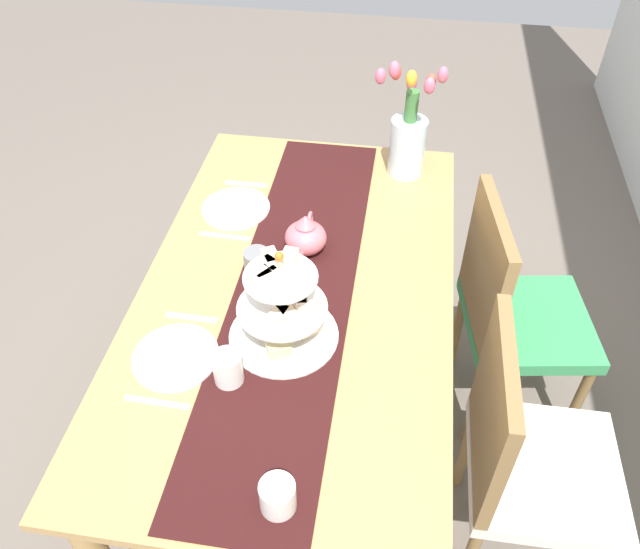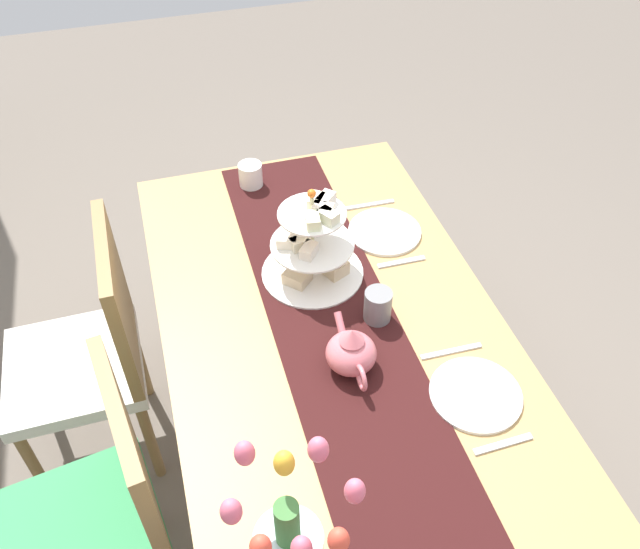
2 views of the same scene
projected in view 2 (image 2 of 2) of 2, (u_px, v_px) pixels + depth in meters
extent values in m
plane|color=#6B6056|center=(329.00, 463.00, 2.34)|extent=(8.00, 8.00, 0.00)
cube|color=tan|center=(332.00, 325.00, 1.83)|extent=(1.60, 0.92, 0.03)
cylinder|color=tan|center=(370.00, 236.00, 2.68)|extent=(0.07, 0.07, 0.72)
cylinder|color=tan|center=(177.00, 274.00, 2.52)|extent=(0.07, 0.07, 0.72)
cylinder|color=olive|center=(25.00, 543.00, 1.93)|extent=(0.04, 0.04, 0.41)
cylinder|color=olive|center=(146.00, 494.00, 2.04)|extent=(0.04, 0.04, 0.41)
cube|color=#389356|center=(79.00, 537.00, 1.71)|extent=(0.48, 0.48, 0.05)
cube|color=olive|center=(133.00, 458.00, 1.59)|extent=(0.42, 0.10, 0.45)
cylinder|color=olive|center=(37.00, 381.00, 2.35)|extent=(0.04, 0.04, 0.41)
cylinder|color=olive|center=(36.00, 469.00, 2.10)|extent=(0.04, 0.04, 0.41)
cylinder|color=olive|center=(139.00, 358.00, 2.42)|extent=(0.04, 0.04, 0.41)
cylinder|color=olive|center=(151.00, 440.00, 2.18)|extent=(0.04, 0.04, 0.41)
cube|color=silver|center=(74.00, 368.00, 2.10)|extent=(0.43, 0.43, 0.05)
cube|color=olive|center=(118.00, 301.00, 1.97)|extent=(0.42, 0.04, 0.45)
cube|color=black|center=(334.00, 320.00, 1.82)|extent=(1.57, 0.34, 0.00)
cylinder|color=beige|center=(312.00, 237.00, 1.86)|extent=(0.01, 0.01, 0.28)
cylinder|color=white|center=(313.00, 272.00, 1.95)|extent=(0.30, 0.30, 0.01)
cylinder|color=white|center=(312.00, 244.00, 1.88)|extent=(0.24, 0.24, 0.01)
cylinder|color=white|center=(312.00, 214.00, 1.80)|extent=(0.19, 0.19, 0.01)
cube|color=beige|center=(307.00, 252.00, 1.98)|extent=(0.08, 0.08, 0.04)
cube|color=beige|center=(297.00, 277.00, 1.91)|extent=(0.09, 0.09, 0.04)
cube|color=beige|center=(336.00, 268.00, 1.93)|extent=(0.08, 0.08, 0.05)
cube|color=beige|center=(309.00, 229.00, 1.89)|extent=(0.06, 0.05, 0.03)
cube|color=beige|center=(302.00, 232.00, 1.88)|extent=(0.07, 0.06, 0.03)
cube|color=#F2E4CA|center=(287.00, 242.00, 1.86)|extent=(0.05, 0.06, 0.03)
cube|color=beige|center=(300.00, 243.00, 1.85)|extent=(0.05, 0.06, 0.03)
cube|color=#EFDEC9|center=(309.00, 251.00, 1.83)|extent=(0.07, 0.06, 0.03)
cube|color=beige|center=(313.00, 221.00, 1.75)|extent=(0.06, 0.04, 0.03)
cube|color=beige|center=(328.00, 216.00, 1.76)|extent=(0.07, 0.06, 0.03)
cube|color=beige|center=(323.00, 210.00, 1.78)|extent=(0.06, 0.07, 0.03)
cube|color=beige|center=(326.00, 200.00, 1.81)|extent=(0.06, 0.07, 0.03)
cube|color=beige|center=(316.00, 201.00, 1.81)|extent=(0.07, 0.06, 0.03)
sphere|color=orange|center=(312.00, 193.00, 1.75)|extent=(0.02, 0.02, 0.02)
ellipsoid|color=#D66B75|center=(351.00, 353.00, 1.67)|extent=(0.13, 0.13, 0.10)
cone|color=#D66B75|center=(352.00, 336.00, 1.62)|extent=(0.06, 0.06, 0.04)
cylinder|color=#D66B75|center=(340.00, 325.00, 1.73)|extent=(0.07, 0.02, 0.06)
torus|color=#D66B75|center=(361.00, 378.00, 1.62)|extent=(0.07, 0.01, 0.07)
cylinder|color=#3D7538|center=(287.00, 524.00, 1.14)|extent=(0.04, 0.04, 0.12)
ellipsoid|color=yellow|center=(284.00, 463.00, 1.08)|extent=(0.04, 0.04, 0.06)
ellipsoid|color=#E5607A|center=(245.00, 453.00, 1.10)|extent=(0.04, 0.04, 0.06)
ellipsoid|color=#E5607A|center=(231.00, 511.00, 1.03)|extent=(0.04, 0.04, 0.06)
ellipsoid|color=#EF4C38|center=(261.00, 547.00, 1.04)|extent=(0.04, 0.04, 0.06)
ellipsoid|color=#E5607A|center=(302.00, 548.00, 1.05)|extent=(0.04, 0.04, 0.06)
ellipsoid|color=#EF4C38|center=(339.00, 540.00, 1.04)|extent=(0.04, 0.04, 0.06)
ellipsoid|color=#E5607A|center=(355.00, 491.00, 1.08)|extent=(0.04, 0.04, 0.06)
ellipsoid|color=#E5607A|center=(318.00, 450.00, 1.08)|extent=(0.04, 0.04, 0.06)
cylinder|color=white|center=(251.00, 175.00, 2.24)|extent=(0.08, 0.08, 0.08)
cylinder|color=white|center=(476.00, 394.00, 1.64)|extent=(0.23, 0.23, 0.01)
cube|color=silver|center=(503.00, 444.00, 1.54)|extent=(0.02, 0.15, 0.01)
cube|color=silver|center=(451.00, 351.00, 1.74)|extent=(0.02, 0.17, 0.01)
cylinder|color=white|center=(385.00, 231.00, 2.09)|extent=(0.23, 0.23, 0.01)
cube|color=silver|center=(401.00, 262.00, 1.99)|extent=(0.02, 0.15, 0.01)
cube|color=silver|center=(369.00, 205.00, 2.19)|extent=(0.02, 0.17, 0.01)
cylinder|color=slate|center=(378.00, 306.00, 1.79)|extent=(0.08, 0.08, 0.09)
cylinder|color=white|center=(332.00, 221.00, 2.06)|extent=(0.08, 0.08, 0.09)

